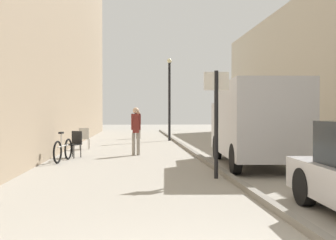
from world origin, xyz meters
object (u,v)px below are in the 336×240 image
cafe_chair_near_window (84,137)px  pedestrian_main_foreground (136,128)px  pedestrian_mid_block (138,123)px  street_sign_post (216,115)px  delivery_van (255,122)px  lamp_post (169,94)px  bicycle_leaning (63,150)px  cafe_chair_by_doorway (75,142)px

cafe_chair_near_window → pedestrian_main_foreground: bearing=-47.6°
pedestrian_mid_block → cafe_chair_near_window: 7.57m
street_sign_post → pedestrian_mid_block: bearing=-81.2°
delivery_van → lamp_post: 11.06m
bicycle_leaning → pedestrian_mid_block: bearing=86.0°
pedestrian_mid_block → lamp_post: (1.78, -2.11, 1.73)m
bicycle_leaning → cafe_chair_by_doorway: 1.21m
delivery_van → bicycle_leaning: (-5.94, 1.49, -0.94)m
delivery_van → cafe_chair_near_window: 8.26m
pedestrian_mid_block → cafe_chair_near_window: bearing=51.6°
pedestrian_mid_block → cafe_chair_by_doorway: (-2.35, -10.28, -0.44)m
street_sign_post → delivery_van: bearing=-125.2°
cafe_chair_by_doorway → delivery_van: bearing=-174.1°
pedestrian_mid_block → lamp_post: lamp_post is taller
street_sign_post → cafe_chair_near_window: (-4.18, 7.97, -1.00)m
pedestrian_mid_block → cafe_chair_by_doorway: bearing=57.4°
delivery_van → street_sign_post: (-1.65, -2.16, 0.22)m
lamp_post → cafe_chair_by_doorway: 9.41m
pedestrian_mid_block → cafe_chair_by_doorway: pedestrian_mid_block is taller
pedestrian_main_foreground → cafe_chair_by_doorway: 2.30m
cafe_chair_near_window → cafe_chair_by_doorway: bearing=-87.4°
lamp_post → cafe_chair_near_window: lamp_post is taller
pedestrian_main_foreground → bicycle_leaning: size_ratio=1.02×
bicycle_leaning → cafe_chair_by_doorway: bearing=89.2°
delivery_van → cafe_chair_near_window: delivery_van is taller
pedestrian_mid_block → bicycle_leaning: size_ratio=0.98×
lamp_post → cafe_chair_near_window: (-4.21, -5.04, -2.18)m
pedestrian_mid_block → street_sign_post: (1.75, -15.12, 0.55)m
delivery_van → lamp_post: size_ratio=1.07×
pedestrian_main_foreground → cafe_chair_near_window: 3.47m
lamp_post → bicycle_leaning: (-4.32, -9.36, -2.34)m
cafe_chair_by_doorway → lamp_post: bearing=-86.0°
delivery_van → cafe_chair_by_doorway: 6.39m
cafe_chair_near_window → bicycle_leaning: bearing=-90.3°
pedestrian_mid_block → lamp_post: size_ratio=0.36×
delivery_van → lamp_post: (-1.62, 10.85, 1.40)m
pedestrian_main_foreground → lamp_post: lamp_post is taller
pedestrian_main_foreground → bicycle_leaning: (-2.38, -1.73, -0.66)m
street_sign_post → lamp_post: bearing=-87.9°
street_sign_post → cafe_chair_by_doorway: (-4.10, 4.83, -1.00)m
cafe_chair_near_window → pedestrian_mid_block: bearing=72.5°
pedestrian_main_foreground → pedestrian_mid_block: (0.17, 9.74, -0.05)m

